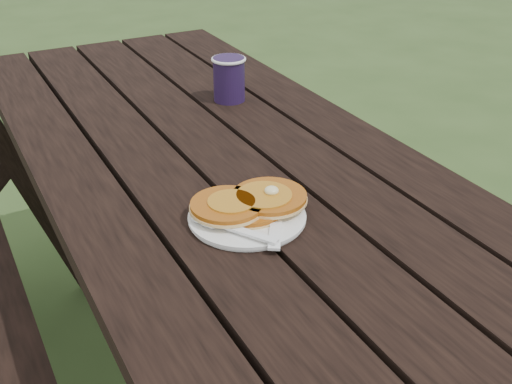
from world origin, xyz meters
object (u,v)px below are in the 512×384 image
picnic_table (216,285)px  plate (247,218)px  coffee_cup (229,77)px  pancake_stack (250,203)px

picnic_table → plate: 0.51m
picnic_table → coffee_cup: size_ratio=16.22×
pancake_stack → coffee_cup: coffee_cup is taller
picnic_table → pancake_stack: size_ratio=8.59×
coffee_cup → plate: bearing=-112.8°
picnic_table → pancake_stack: 0.51m
plate → pancake_stack: bearing=47.2°
picnic_table → pancake_stack: pancake_stack is taller
pancake_stack → coffee_cup: size_ratio=1.89×
plate → coffee_cup: 0.59m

